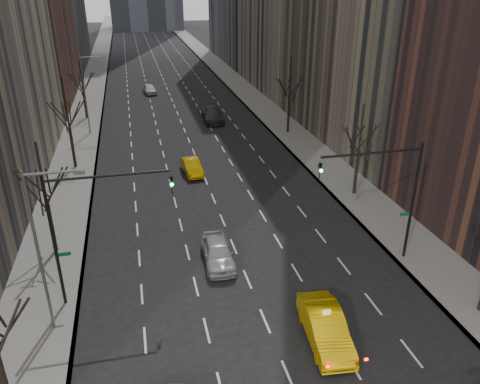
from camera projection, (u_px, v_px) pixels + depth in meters
sidewalk_left at (92, 89)px, 77.89m from camera, size 4.50×320.00×0.15m
sidewalk_right at (235, 82)px, 82.96m from camera, size 4.50×320.00×0.15m
tree_lw_b at (47, 204)px, 30.46m from camera, size 3.36×3.50×7.82m
tree_lw_c at (70, 129)px, 44.47m from camera, size 3.36×3.50×8.74m
tree_lw_d at (83, 92)px, 60.57m from camera, size 3.36×3.50×7.36m
tree_rw_b at (358, 154)px, 38.96m from camera, size 3.36×3.50×7.82m
tree_rw_c at (289, 100)px, 54.74m from camera, size 3.36×3.50×8.74m
traffic_mast_left at (83, 217)px, 25.01m from camera, size 6.69×0.39×8.00m
traffic_mast_right at (391, 186)px, 28.78m from camera, size 6.69×0.39×8.00m
streetlight_near at (43, 237)px, 22.84m from camera, size 2.83×0.22×9.00m
streetlight_far at (87, 87)px, 53.76m from camera, size 2.83×0.22×9.00m
taxi_sedan at (325, 327)px, 23.97m from camera, size 2.29×5.32×1.70m
silver_sedan_ahead at (218, 252)px, 30.57m from camera, size 2.05×4.77×1.60m
far_taxi at (192, 167)px, 44.53m from camera, size 1.83×4.35×1.40m
far_suv_grey at (213, 114)px, 60.71m from camera, size 2.79×6.25×1.78m
far_car_white at (149, 89)px, 75.01m from camera, size 2.28×4.55×1.49m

